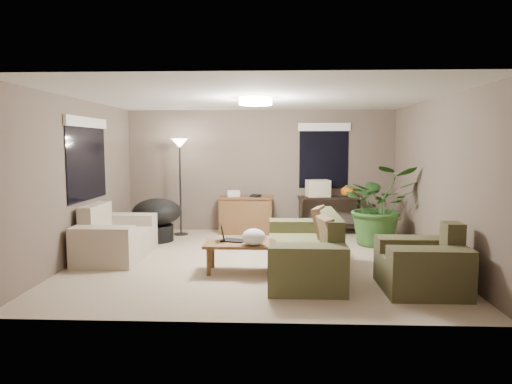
{
  "coord_description": "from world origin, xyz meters",
  "views": [
    {
      "loc": [
        0.29,
        -6.95,
        1.8
      ],
      "look_at": [
        0.0,
        0.2,
        1.05
      ],
      "focal_mm": 32.0,
      "sensor_mm": 36.0,
      "label": 1
    }
  ],
  "objects_px": {
    "desk": "(246,215)",
    "floor_lamp": "(180,155)",
    "coffee_table": "(240,247)",
    "cat_scratching_post": "(393,233)",
    "armchair": "(423,267)",
    "main_sofa": "(306,252)",
    "loveseat": "(115,239)",
    "houseplant": "(378,214)",
    "console_table": "(330,212)",
    "papasan_chair": "(157,216)"
  },
  "relations": [
    {
      "from": "desk",
      "to": "floor_lamp",
      "type": "bearing_deg",
      "value": -170.57
    },
    {
      "from": "coffee_table",
      "to": "cat_scratching_post",
      "type": "distance_m",
      "value": 3.22
    },
    {
      "from": "coffee_table",
      "to": "floor_lamp",
      "type": "xyz_separation_m",
      "value": [
        -1.38,
        2.62,
        1.24
      ]
    },
    {
      "from": "floor_lamp",
      "to": "cat_scratching_post",
      "type": "height_order",
      "value": "floor_lamp"
    },
    {
      "from": "armchair",
      "to": "cat_scratching_post",
      "type": "bearing_deg",
      "value": 83.2
    },
    {
      "from": "main_sofa",
      "to": "armchair",
      "type": "distance_m",
      "value": 1.55
    },
    {
      "from": "desk",
      "to": "loveseat",
      "type": "bearing_deg",
      "value": -133.76
    },
    {
      "from": "desk",
      "to": "houseplant",
      "type": "xyz_separation_m",
      "value": [
        2.44,
        -0.99,
        0.18
      ]
    },
    {
      "from": "desk",
      "to": "floor_lamp",
      "type": "relative_size",
      "value": 0.58
    },
    {
      "from": "main_sofa",
      "to": "console_table",
      "type": "xyz_separation_m",
      "value": [
        0.68,
        2.92,
        0.14
      ]
    },
    {
      "from": "papasan_chair",
      "to": "coffee_table",
      "type": "bearing_deg",
      "value": -49.61
    },
    {
      "from": "armchair",
      "to": "cat_scratching_post",
      "type": "height_order",
      "value": "armchair"
    },
    {
      "from": "main_sofa",
      "to": "console_table",
      "type": "bearing_deg",
      "value": 76.83
    },
    {
      "from": "desk",
      "to": "floor_lamp",
      "type": "height_order",
      "value": "floor_lamp"
    },
    {
      "from": "floor_lamp",
      "to": "houseplant",
      "type": "height_order",
      "value": "floor_lamp"
    },
    {
      "from": "loveseat",
      "to": "armchair",
      "type": "xyz_separation_m",
      "value": [
        4.38,
        -1.5,
        0.0
      ]
    },
    {
      "from": "armchair",
      "to": "console_table",
      "type": "xyz_separation_m",
      "value": [
        -0.7,
        3.61,
        0.14
      ]
    },
    {
      "from": "console_table",
      "to": "papasan_chair",
      "type": "xyz_separation_m",
      "value": [
        -3.31,
        -0.88,
        0.03
      ]
    },
    {
      "from": "houseplant",
      "to": "loveseat",
      "type": "bearing_deg",
      "value": -166.41
    },
    {
      "from": "loveseat",
      "to": "console_table",
      "type": "height_order",
      "value": "loveseat"
    },
    {
      "from": "desk",
      "to": "papasan_chair",
      "type": "distance_m",
      "value": 1.81
    },
    {
      "from": "papasan_chair",
      "to": "console_table",
      "type": "bearing_deg",
      "value": 14.94
    },
    {
      "from": "main_sofa",
      "to": "console_table",
      "type": "relative_size",
      "value": 1.69
    },
    {
      "from": "armchair",
      "to": "desk",
      "type": "xyz_separation_m",
      "value": [
        -2.41,
        3.56,
        0.08
      ]
    },
    {
      "from": "main_sofa",
      "to": "cat_scratching_post",
      "type": "relative_size",
      "value": 4.4
    },
    {
      "from": "cat_scratching_post",
      "to": "papasan_chair",
      "type": "bearing_deg",
      "value": 178.15
    },
    {
      "from": "console_table",
      "to": "floor_lamp",
      "type": "bearing_deg",
      "value": -174.86
    },
    {
      "from": "houseplant",
      "to": "coffee_table",
      "type": "bearing_deg",
      "value": -141.86
    },
    {
      "from": "main_sofa",
      "to": "cat_scratching_post",
      "type": "height_order",
      "value": "main_sofa"
    },
    {
      "from": "armchair",
      "to": "console_table",
      "type": "distance_m",
      "value": 3.69
    },
    {
      "from": "main_sofa",
      "to": "coffee_table",
      "type": "height_order",
      "value": "main_sofa"
    },
    {
      "from": "loveseat",
      "to": "armchair",
      "type": "bearing_deg",
      "value": -18.93
    },
    {
      "from": "loveseat",
      "to": "armchair",
      "type": "distance_m",
      "value": 4.63
    },
    {
      "from": "loveseat",
      "to": "armchair",
      "type": "relative_size",
      "value": 1.6
    },
    {
      "from": "loveseat",
      "to": "houseplant",
      "type": "bearing_deg",
      "value": 13.59
    },
    {
      "from": "armchair",
      "to": "houseplant",
      "type": "relative_size",
      "value": 0.69
    },
    {
      "from": "armchair",
      "to": "main_sofa",
      "type": "bearing_deg",
      "value": 153.23
    },
    {
      "from": "loveseat",
      "to": "coffee_table",
      "type": "relative_size",
      "value": 1.6
    },
    {
      "from": "console_table",
      "to": "loveseat",
      "type": "bearing_deg",
      "value": -150.12
    },
    {
      "from": "console_table",
      "to": "floor_lamp",
      "type": "height_order",
      "value": "floor_lamp"
    },
    {
      "from": "console_table",
      "to": "floor_lamp",
      "type": "xyz_separation_m",
      "value": [
        -2.99,
        -0.27,
        1.16
      ]
    },
    {
      "from": "loveseat",
      "to": "desk",
      "type": "height_order",
      "value": "loveseat"
    },
    {
      "from": "coffee_table",
      "to": "houseplant",
      "type": "xyz_separation_m",
      "value": [
        2.34,
        1.84,
        0.2
      ]
    },
    {
      "from": "loveseat",
      "to": "console_table",
      "type": "xyz_separation_m",
      "value": [
        3.68,
        2.11,
        0.14
      ]
    },
    {
      "from": "main_sofa",
      "to": "loveseat",
      "type": "relative_size",
      "value": 1.37
    },
    {
      "from": "papasan_chair",
      "to": "cat_scratching_post",
      "type": "bearing_deg",
      "value": -1.85
    },
    {
      "from": "desk",
      "to": "console_table",
      "type": "distance_m",
      "value": 1.71
    },
    {
      "from": "cat_scratching_post",
      "to": "desk",
      "type": "bearing_deg",
      "value": 160.42
    },
    {
      "from": "armchair",
      "to": "console_table",
      "type": "bearing_deg",
      "value": 101.02
    },
    {
      "from": "loveseat",
      "to": "coffee_table",
      "type": "xyz_separation_m",
      "value": [
        2.07,
        -0.77,
        0.06
      ]
    }
  ]
}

